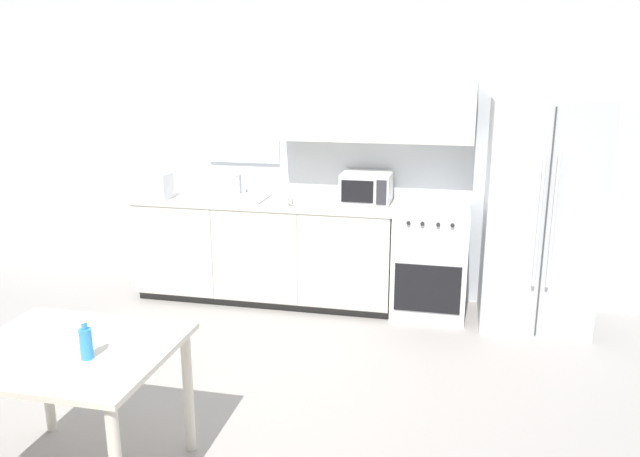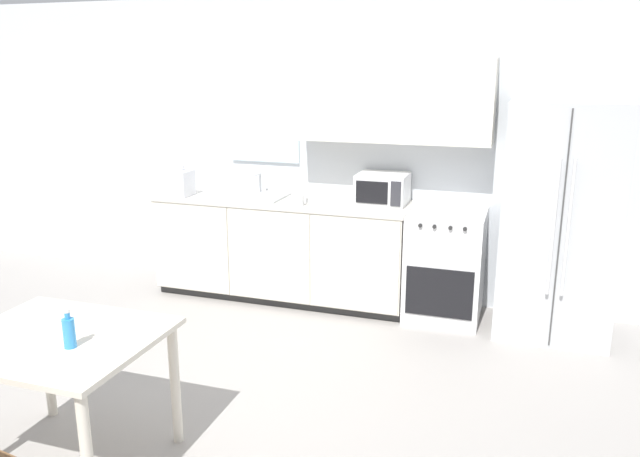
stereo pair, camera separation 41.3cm
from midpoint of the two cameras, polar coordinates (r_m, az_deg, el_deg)
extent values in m
plane|color=gray|center=(4.18, -4.57, -15.51)|extent=(12.00, 12.00, 0.00)
cube|color=silver|center=(5.74, 3.72, 7.20)|extent=(12.00, 0.06, 2.70)
cube|color=silver|center=(5.89, -3.09, 9.60)|extent=(0.69, 0.04, 0.72)
cube|color=beige|center=(5.39, 8.89, 11.49)|extent=(1.67, 0.32, 0.69)
cube|color=#333333|center=(5.88, -1.22, -5.79)|extent=(2.31, 0.58, 0.08)
cube|color=beige|center=(5.71, -1.34, -1.64)|extent=(2.31, 0.64, 0.82)
cube|color=beige|center=(5.72, -9.74, -1.81)|extent=(0.75, 0.01, 0.80)
cube|color=beige|center=(5.41, -2.51, -2.58)|extent=(0.75, 0.01, 0.80)
cube|color=beige|center=(5.20, 5.46, -3.37)|extent=(0.75, 0.01, 0.80)
cube|color=beige|center=(5.60, -1.37, 2.54)|extent=(2.33, 0.67, 0.03)
cube|color=white|center=(5.42, 13.54, -3.28)|extent=(0.62, 0.63, 0.92)
cube|color=black|center=(5.16, 13.11, -5.81)|extent=(0.54, 0.01, 0.41)
cylinder|color=#262626|center=(5.01, 11.50, 0.24)|extent=(0.03, 0.02, 0.03)
cylinder|color=#262626|center=(5.00, 12.77, 0.14)|extent=(0.03, 0.02, 0.03)
cylinder|color=#262626|center=(4.99, 14.18, 0.03)|extent=(0.03, 0.02, 0.03)
cylinder|color=#262626|center=(4.98, 15.45, -0.08)|extent=(0.03, 0.02, 0.03)
cube|color=silver|center=(5.27, 23.11, 0.59)|extent=(0.86, 0.71, 1.84)
cube|color=#3F3F3F|center=(4.92, 23.40, -0.39)|extent=(0.01, 0.01, 1.78)
cylinder|color=silver|center=(4.88, 22.88, 0.00)|extent=(0.02, 0.02, 1.01)
cylinder|color=silver|center=(4.89, 24.05, -0.10)|extent=(0.02, 0.02, 1.01)
cube|color=#B7BABC|center=(5.70, -4.14, 2.97)|extent=(0.59, 0.44, 0.02)
cylinder|color=silver|center=(5.84, -3.48, 4.28)|extent=(0.02, 0.02, 0.18)
cylinder|color=silver|center=(5.77, -3.75, 4.95)|extent=(0.02, 0.14, 0.02)
cube|color=silver|center=(5.44, 7.93, 3.61)|extent=(0.43, 0.37, 0.26)
cube|color=black|center=(5.27, 7.00, 3.27)|extent=(0.27, 0.01, 0.19)
cube|color=#2D2D33|center=(5.23, 9.20, 3.11)|extent=(0.09, 0.01, 0.21)
cylinder|color=white|center=(5.32, 0.27, 2.57)|extent=(0.09, 0.09, 0.09)
torus|color=white|center=(5.30, 0.95, 2.57)|extent=(0.02, 0.07, 0.07)
cube|color=white|center=(5.83, -10.95, 4.09)|extent=(0.25, 0.22, 0.23)
sphere|color=white|center=(5.81, -11.02, 5.52)|extent=(0.14, 0.14, 0.14)
cube|color=beige|center=(3.45, -19.81, -9.58)|extent=(1.01, 0.87, 0.03)
cylinder|color=beige|center=(4.12, -21.09, -11.32)|extent=(0.06, 0.06, 0.72)
cylinder|color=beige|center=(3.66, -9.90, -13.93)|extent=(0.06, 0.06, 0.72)
cylinder|color=#338CD8|center=(3.26, -18.62, -9.13)|extent=(0.06, 0.06, 0.15)
cylinder|color=#338CD8|center=(3.23, -18.75, -7.63)|extent=(0.03, 0.03, 0.03)
cylinder|color=white|center=(3.22, -18.79, -7.19)|extent=(0.03, 0.03, 0.02)
camera|label=1|loc=(0.21, -87.14, 0.76)|focal=35.00mm
camera|label=2|loc=(0.21, 92.86, -0.76)|focal=35.00mm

